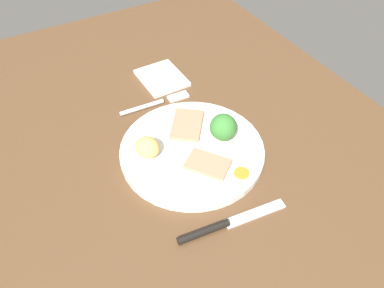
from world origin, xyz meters
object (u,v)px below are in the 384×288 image
(meat_slice_main, at_px, (208,164))
(carrot_coin_front, at_px, (242,173))
(dinner_plate, at_px, (192,150))
(roast_potato_left, at_px, (147,147))
(meat_slice_under, at_px, (187,125))
(knife, at_px, (223,225))
(fork, at_px, (157,103))
(folded_napkin, at_px, (162,78))
(broccoli_floret, at_px, (225,129))

(meat_slice_main, bearing_deg, carrot_coin_front, 42.85)
(dinner_plate, relative_size, roast_potato_left, 5.91)
(meat_slice_under, relative_size, knife, 0.45)
(dinner_plate, relative_size, fork, 1.72)
(fork, distance_m, knife, 0.32)
(fork, height_order, knife, knife)
(meat_slice_under, bearing_deg, carrot_coin_front, 9.06)
(folded_napkin, bearing_deg, broccoli_floret, 1.87)
(dinner_plate, xyz_separation_m, fork, (-0.16, 0.00, -0.00))
(dinner_plate, height_order, roast_potato_left, roast_potato_left)
(dinner_plate, distance_m, fork, 0.16)
(folded_napkin, bearing_deg, fork, -32.34)
(knife, bearing_deg, folded_napkin, 83.65)
(roast_potato_left, height_order, fork, roast_potato_left)
(roast_potato_left, bearing_deg, dinner_plate, 73.38)
(meat_slice_under, xyz_separation_m, carrot_coin_front, (0.15, 0.02, -0.00))
(carrot_coin_front, distance_m, folded_napkin, 0.33)
(meat_slice_under, xyz_separation_m, fork, (-0.10, -0.01, -0.01))
(fork, relative_size, folded_napkin, 1.39)
(roast_potato_left, bearing_deg, meat_slice_under, 108.38)
(meat_slice_main, height_order, folded_napkin, meat_slice_main)
(roast_potato_left, xyz_separation_m, knife, (0.18, 0.04, -0.03))
(dinner_plate, relative_size, meat_slice_main, 3.56)
(fork, height_order, folded_napkin, fork)
(knife, distance_m, folded_napkin, 0.40)
(meat_slice_under, relative_size, folded_napkin, 0.76)
(dinner_plate, xyz_separation_m, roast_potato_left, (-0.02, -0.08, 0.03))
(broccoli_floret, height_order, fork, broccoli_floret)
(broccoli_floret, distance_m, folded_napkin, 0.25)
(dinner_plate, bearing_deg, fork, 178.22)
(meat_slice_under, xyz_separation_m, roast_potato_left, (0.03, -0.10, 0.02))
(meat_slice_main, distance_m, folded_napkin, 0.29)
(carrot_coin_front, xyz_separation_m, broccoli_floret, (-0.08, 0.02, 0.03))
(meat_slice_main, xyz_separation_m, fork, (-0.21, 0.00, -0.01))
(carrot_coin_front, bearing_deg, folded_napkin, 178.54)
(dinner_plate, height_order, fork, dinner_plate)
(roast_potato_left, relative_size, broccoli_floret, 0.80)
(dinner_plate, distance_m, knife, 0.16)
(knife, bearing_deg, roast_potato_left, 109.04)
(dinner_plate, bearing_deg, broccoli_floret, 77.85)
(fork, bearing_deg, meat_slice_main, -87.85)
(roast_potato_left, distance_m, carrot_coin_front, 0.17)
(meat_slice_under, bearing_deg, dinner_plate, -19.81)
(dinner_plate, height_order, meat_slice_main, meat_slice_main)
(fork, bearing_deg, dinner_plate, -89.06)
(roast_potato_left, height_order, broccoli_floret, broccoli_floret)
(carrot_coin_front, xyz_separation_m, knife, (0.07, -0.08, -0.01))
(dinner_plate, relative_size, meat_slice_under, 3.16)
(carrot_coin_front, bearing_deg, meat_slice_main, -137.15)
(meat_slice_main, bearing_deg, fork, 179.44)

